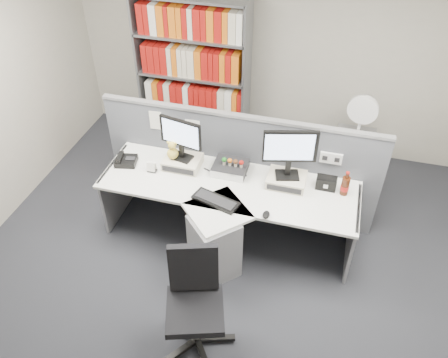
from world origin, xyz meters
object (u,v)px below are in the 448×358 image
(keyboard, at_px, (216,200))
(desk_calendar, at_px, (152,167))
(mouse, at_px, (266,215))
(filing_cabinet, at_px, (351,164))
(shelving_unit, at_px, (194,77))
(monitor_left, at_px, (181,136))
(desk_fan, at_px, (362,113))
(office_chair, at_px, (195,299))
(desktop_pc, at_px, (230,168))
(monitor_right, at_px, (290,150))
(speaker, at_px, (326,183))
(cola_bottle, at_px, (345,186))
(desk_phone, at_px, (126,161))

(keyboard, xyz_separation_m, desk_calendar, (-0.77, 0.27, 0.03))
(mouse, bearing_deg, filing_cabinet, 64.07)
(shelving_unit, bearing_deg, filing_cabinet, -12.07)
(monitor_left, xyz_separation_m, desk_fan, (1.74, 1.02, -0.04))
(monitor_left, xyz_separation_m, office_chair, (0.60, -1.43, -0.57))
(desk_fan, bearing_deg, monitor_left, -149.76)
(monitor_left, xyz_separation_m, desk_calendar, (-0.28, -0.17, -0.33))
(desktop_pc, distance_m, keyboard, 0.49)
(monitor_right, bearing_deg, keyboard, -143.74)
(speaker, bearing_deg, keyboard, -154.04)
(desk_calendar, bearing_deg, shelving_unit, 92.83)
(mouse, distance_m, shelving_unit, 2.41)
(monitor_right, xyz_separation_m, mouse, (-0.10, -0.51, -0.40))
(shelving_unit, xyz_separation_m, office_chair, (0.95, -2.89, -0.45))
(cola_bottle, bearing_deg, desk_calendar, -174.95)
(desk_fan, bearing_deg, desk_calendar, -149.54)
(monitor_left, height_order, office_chair, monitor_left)
(monitor_left, xyz_separation_m, desktop_pc, (0.51, 0.04, -0.33))
(desktop_pc, distance_m, mouse, 0.74)
(speaker, distance_m, filing_cabinet, 1.10)
(shelving_unit, bearing_deg, desktop_pc, -58.73)
(desk_calendar, relative_size, filing_cabinet, 0.16)
(desktop_pc, bearing_deg, desk_phone, -171.62)
(desktop_pc, bearing_deg, speaker, -0.19)
(desk_phone, bearing_deg, office_chair, -47.60)
(monitor_right, distance_m, cola_bottle, 0.65)
(shelving_unit, distance_m, desk_fan, 2.15)
(monitor_left, height_order, desk_calendar, monitor_left)
(monitor_right, xyz_separation_m, cola_bottle, (0.57, -0.00, -0.32))
(filing_cabinet, distance_m, office_chair, 2.71)
(keyboard, distance_m, mouse, 0.51)
(filing_cabinet, bearing_deg, desktop_pc, -141.76)
(desk_phone, bearing_deg, monitor_left, 11.40)
(cola_bottle, xyz_separation_m, desk_fan, (0.08, 1.02, 0.24))
(cola_bottle, height_order, desk_fan, desk_fan)
(monitor_left, xyz_separation_m, speaker, (1.49, 0.04, -0.31))
(desk_phone, bearing_deg, cola_bottle, 3.05)
(monitor_left, height_order, speaker, monitor_left)
(monitor_right, height_order, shelving_unit, shelving_unit)
(cola_bottle, bearing_deg, desk_phone, -176.95)
(mouse, bearing_deg, shelving_unit, 124.43)
(cola_bottle, distance_m, filing_cabinet, 1.12)
(cola_bottle, relative_size, desk_fan, 0.47)
(desk_phone, relative_size, desk_calendar, 2.22)
(monitor_left, height_order, keyboard, monitor_left)
(desk_phone, relative_size, speaker, 1.28)
(monitor_left, xyz_separation_m, shelving_unit, (-0.36, 1.47, -0.12))
(desktop_pc, xyz_separation_m, keyboard, (-0.02, -0.49, -0.03))
(mouse, xyz_separation_m, cola_bottle, (0.67, 0.51, 0.08))
(desk_phone, xyz_separation_m, office_chair, (1.19, -1.31, -0.23))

